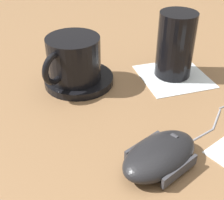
% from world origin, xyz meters
% --- Properties ---
extents(ground_plane, '(3.00, 3.00, 0.00)m').
position_xyz_m(ground_plane, '(0.00, 0.00, 0.00)').
color(ground_plane, olive).
extents(saucer, '(0.12, 0.12, 0.01)m').
position_xyz_m(saucer, '(-0.07, -0.13, 0.01)').
color(saucer, black).
rests_on(saucer, ground).
extents(coffee_cup, '(0.11, 0.09, 0.07)m').
position_xyz_m(coffee_cup, '(-0.07, -0.14, 0.05)').
color(coffee_cup, black).
rests_on(coffee_cup, saucer).
extents(computer_mouse, '(0.12, 0.12, 0.03)m').
position_xyz_m(computer_mouse, '(0.13, -0.02, 0.02)').
color(computer_mouse, black).
rests_on(computer_mouse, ground).
extents(napkin_under_glass, '(0.14, 0.14, 0.00)m').
position_xyz_m(napkin_under_glass, '(-0.09, 0.04, 0.00)').
color(napkin_under_glass, white).
rests_on(napkin_under_glass, ground).
extents(drinking_glass, '(0.06, 0.06, 0.11)m').
position_xyz_m(drinking_glass, '(-0.10, 0.04, 0.06)').
color(drinking_glass, black).
rests_on(drinking_glass, napkin_under_glass).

